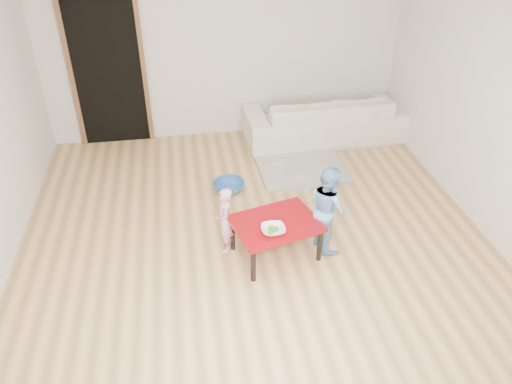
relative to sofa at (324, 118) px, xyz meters
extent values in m
cube|color=#A17845|center=(-1.37, -2.05, -0.33)|extent=(5.00, 5.00, 0.01)
cube|color=silver|center=(-1.37, 0.45, 0.97)|extent=(5.00, 0.02, 2.60)
cube|color=silver|center=(1.13, -2.05, 0.97)|extent=(0.02, 5.00, 2.60)
imported|color=white|center=(0.00, 0.00, 0.00)|extent=(2.30, 0.96, 0.66)
cube|color=orange|center=(-0.36, -0.18, 0.17)|extent=(0.52, 0.47, 0.13)
imported|color=white|center=(-1.27, -2.63, 0.11)|extent=(0.23, 0.23, 0.06)
imported|color=pink|center=(-1.70, -2.29, 0.03)|extent=(0.19, 0.27, 0.73)
imported|color=#6496E9|center=(-0.65, -2.39, 0.14)|extent=(0.46, 0.53, 0.94)
imported|color=#2B58A3|center=(-1.54, -1.18, -0.27)|extent=(0.38, 0.38, 0.12)
camera|label=1|loc=(-2.05, -6.37, 3.06)|focal=35.00mm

